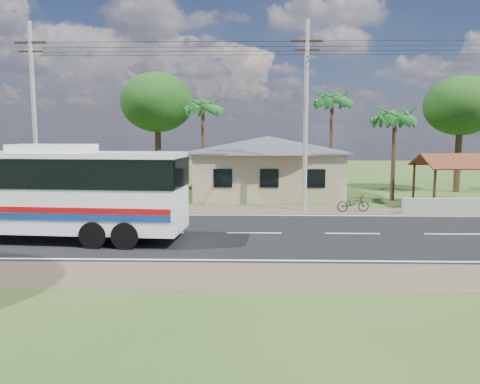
# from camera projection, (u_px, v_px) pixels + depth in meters

# --- Properties ---
(ground) EXTENTS (120.00, 120.00, 0.00)m
(ground) POSITION_uv_depth(u_px,v_px,m) (254.00, 233.00, 21.47)
(ground) COLOR #264318
(ground) RESTS_ON ground
(road) EXTENTS (120.00, 16.00, 0.03)m
(road) POSITION_uv_depth(u_px,v_px,m) (254.00, 233.00, 21.47)
(road) COLOR black
(road) RESTS_ON ground
(house) EXTENTS (12.40, 10.00, 5.00)m
(house) POSITION_uv_depth(u_px,v_px,m) (267.00, 160.00, 34.01)
(house) COLOR tan
(house) RESTS_ON ground
(waiting_shed) EXTENTS (5.20, 4.48, 3.35)m
(waiting_shed) POSITION_uv_depth(u_px,v_px,m) (462.00, 163.00, 29.22)
(waiting_shed) COLOR #331D12
(waiting_shed) RESTS_ON ground
(concrete_barrier) EXTENTS (7.00, 0.30, 0.90)m
(concrete_barrier) POSITION_uv_depth(u_px,v_px,m) (464.00, 206.00, 26.65)
(concrete_barrier) COLOR #9E9E99
(concrete_barrier) RESTS_ON ground
(utility_poles) EXTENTS (32.80, 2.22, 11.00)m
(utility_poles) POSITION_uv_depth(u_px,v_px,m) (300.00, 113.00, 27.12)
(utility_poles) COLOR #9E9E99
(utility_poles) RESTS_ON ground
(palm_near) EXTENTS (2.80, 2.80, 6.70)m
(palm_near) POSITION_uv_depth(u_px,v_px,m) (395.00, 116.00, 31.43)
(palm_near) COLOR #47301E
(palm_near) RESTS_ON ground
(palm_mid) EXTENTS (2.80, 2.80, 8.20)m
(palm_mid) POSITION_uv_depth(u_px,v_px,m) (332.00, 100.00, 35.81)
(palm_mid) COLOR #47301E
(palm_mid) RESTS_ON ground
(palm_far) EXTENTS (2.80, 2.80, 7.70)m
(palm_far) POSITION_uv_depth(u_px,v_px,m) (203.00, 107.00, 36.63)
(palm_far) COLOR #47301E
(palm_far) RESTS_ON ground
(tree_behind_house) EXTENTS (6.00, 6.00, 9.61)m
(tree_behind_house) POSITION_uv_depth(u_px,v_px,m) (157.00, 103.00, 38.67)
(tree_behind_house) COLOR #47301E
(tree_behind_house) RESTS_ON ground
(tree_behind_shed) EXTENTS (5.60, 5.60, 9.02)m
(tree_behind_shed) POSITION_uv_depth(u_px,v_px,m) (461.00, 106.00, 36.09)
(tree_behind_shed) COLOR #47301E
(tree_behind_shed) RESTS_ON ground
(coach_bus) EXTENTS (13.42, 3.80, 4.11)m
(coach_bus) POSITION_uv_depth(u_px,v_px,m) (30.00, 186.00, 19.94)
(coach_bus) COLOR white
(coach_bus) RESTS_ON ground
(motorcycle) EXTENTS (2.00, 0.94, 1.01)m
(motorcycle) POSITION_uv_depth(u_px,v_px,m) (353.00, 203.00, 27.36)
(motorcycle) COLOR black
(motorcycle) RESTS_ON ground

